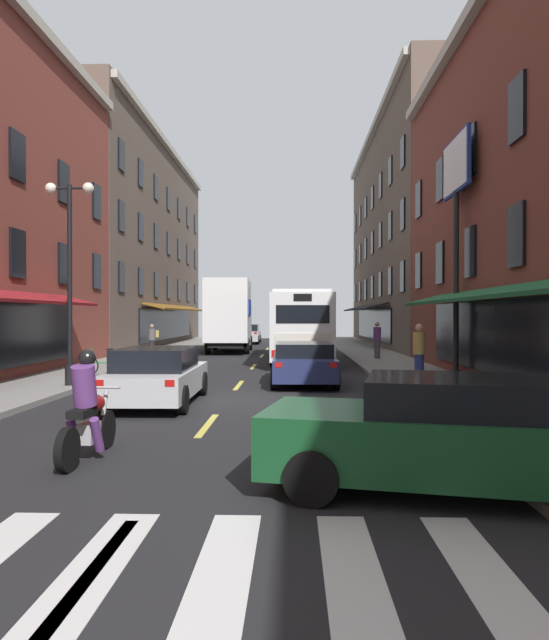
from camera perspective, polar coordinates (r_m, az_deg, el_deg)
The scene contains 18 objects.
ground_plane at distance 15.05m, azimuth -4.65°, elevation -8.02°, with size 34.80×80.00×0.10m, color black.
lane_centre_dashes at distance 14.80m, azimuth -4.77°, elevation -7.96°, with size 0.14×73.90×0.01m.
crosswalk_near at distance 5.52m, azimuth -17.57°, elevation -22.62°, with size 7.10×2.80×0.01m.
sidewalk_left at distance 16.76m, azimuth -25.28°, elevation -6.78°, with size 3.00×80.00×0.14m, color gray.
sidewalk_right at distance 15.52m, azimuth 17.73°, elevation -7.34°, with size 3.00×80.00×0.14m, color gray.
billboard_sign at distance 20.25m, azimuth 17.56°, elevation 11.85°, with size 0.40×2.78×7.90m.
transit_bus at distance 27.68m, azimuth 2.45°, elevation -0.54°, with size 2.76×11.20×3.22m.
box_truck at distance 33.89m, azimuth -4.47°, elevation 0.35°, with size 2.66×6.94×4.20m.
sedan_near at distance 7.47m, azimuth 18.19°, elevation -10.68°, with size 5.01×2.72×1.42m.
sedan_mid at distance 18.35m, azimuth 2.87°, elevation -4.20°, with size 2.06×4.61×1.31m.
sedan_far at distance 14.41m, azimuth -11.51°, elevation -5.40°, with size 2.01×4.46×1.38m.
sedan_rear at distance 44.58m, azimuth -2.65°, elevation -1.38°, with size 1.94×4.57×1.48m.
motorcycle_rider at distance 9.17m, azimuth -18.04°, elevation -8.72°, with size 0.62×2.07×1.66m.
bicycle_near at distance 20.33m, azimuth -16.50°, elevation -4.27°, with size 1.71×0.48×0.91m.
pedestrian_near at distance 29.86m, azimuth -12.01°, elevation -1.85°, with size 0.50×0.49×1.59m.
pedestrian_mid at distance 17.83m, azimuth 14.13°, elevation -3.13°, with size 0.36×0.36×1.78m.
pedestrian_far at distance 27.65m, azimuth 10.13°, elevation -1.92°, with size 0.36×0.36×1.73m.
street_lamp_twin at distance 17.80m, azimuth -19.62°, elevation 4.34°, with size 1.42×0.32×5.89m.
Camera 1 is at (1.70, -14.79, 2.17)m, focal length 32.32 mm.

